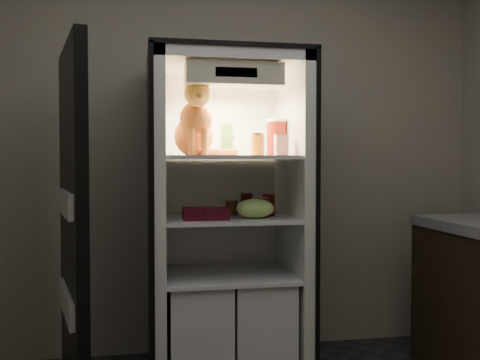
% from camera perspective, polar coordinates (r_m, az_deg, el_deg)
% --- Properties ---
extents(room_shell, '(3.60, 3.60, 3.60)m').
position_cam_1_polar(room_shell, '(1.82, 5.52, 13.46)').
color(room_shell, white).
rests_on(room_shell, floor).
extents(refrigerator, '(0.90, 0.72, 1.88)m').
position_cam_1_polar(refrigerator, '(3.17, -1.54, -6.45)').
color(refrigerator, white).
rests_on(refrigerator, floor).
extents(fridge_door, '(0.24, 0.86, 1.85)m').
position_cam_1_polar(fridge_door, '(2.87, -17.42, -4.97)').
color(fridge_door, black).
rests_on(fridge_door, floor).
extents(tabby_cat, '(0.37, 0.42, 0.44)m').
position_cam_1_polar(tabby_cat, '(3.01, -4.80, 5.74)').
color(tabby_cat, '#D05B1A').
rests_on(tabby_cat, refrigerator).
extents(parmesan_shaker, '(0.07, 0.07, 0.19)m').
position_cam_1_polar(parmesan_shaker, '(3.14, -1.44, 4.33)').
color(parmesan_shaker, green).
rests_on(parmesan_shaker, refrigerator).
extents(mayo_tub, '(0.08, 0.08, 0.12)m').
position_cam_1_polar(mayo_tub, '(3.23, -1.33, 3.61)').
color(mayo_tub, white).
rests_on(mayo_tub, refrigerator).
extents(salsa_jar, '(0.07, 0.07, 0.13)m').
position_cam_1_polar(salsa_jar, '(3.06, 1.91, 3.83)').
color(salsa_jar, maroon).
rests_on(salsa_jar, refrigerator).
extents(pepper_jar, '(0.13, 0.13, 0.22)m').
position_cam_1_polar(pepper_jar, '(3.22, 4.00, 4.54)').
color(pepper_jar, maroon).
rests_on(pepper_jar, refrigerator).
extents(cream_carton, '(0.07, 0.07, 0.12)m').
position_cam_1_polar(cream_carton, '(3.00, 4.39, 3.74)').
color(cream_carton, silver).
rests_on(cream_carton, refrigerator).
extents(soda_can_a, '(0.07, 0.07, 0.13)m').
position_cam_1_polar(soda_can_a, '(3.20, 0.71, -2.50)').
color(soda_can_a, black).
rests_on(soda_can_a, refrigerator).
extents(soda_can_b, '(0.07, 0.07, 0.13)m').
position_cam_1_polar(soda_can_b, '(3.15, 3.07, -2.59)').
color(soda_can_b, black).
rests_on(soda_can_b, refrigerator).
extents(soda_can_c, '(0.06, 0.06, 0.11)m').
position_cam_1_polar(soda_can_c, '(3.02, 2.36, -2.94)').
color(soda_can_c, black).
rests_on(soda_can_c, refrigerator).
extents(condiment_jar, '(0.07, 0.07, 0.10)m').
position_cam_1_polar(condiment_jar, '(3.18, -0.90, -2.85)').
color(condiment_jar, brown).
rests_on(condiment_jar, refrigerator).
extents(grape_bag, '(0.22, 0.16, 0.11)m').
position_cam_1_polar(grape_bag, '(3.00, 1.63, -3.04)').
color(grape_bag, '#90BC57').
rests_on(grape_bag, refrigerator).
extents(berry_box_left, '(0.13, 0.13, 0.07)m').
position_cam_1_polar(berry_box_left, '(2.91, -4.81, -3.62)').
color(berry_box_left, '#4F0D19').
rests_on(berry_box_left, refrigerator).
extents(berry_box_right, '(0.13, 0.13, 0.07)m').
position_cam_1_polar(berry_box_right, '(2.92, -2.54, -3.61)').
color(berry_box_right, '#4F0D19').
rests_on(berry_box_right, refrigerator).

